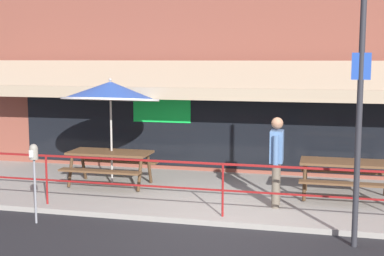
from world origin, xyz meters
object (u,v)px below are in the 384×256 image
object	(u,v)px
patio_umbrella_left	(110,92)
street_sign_pole	(359,119)
parking_meter_near	(34,159)
picnic_table_left	(110,159)
pedestrian_walking	(277,157)
picnic_table_centre	(346,169)

from	to	relation	value
patio_umbrella_left	street_sign_pole	size ratio (longest dim) A/B	0.62
parking_meter_near	street_sign_pole	world-z (taller)	street_sign_pole
picnic_table_left	street_sign_pole	world-z (taller)	street_sign_pole
pedestrian_walking	picnic_table_centre	bearing A→B (deg)	34.50
picnic_table_left	picnic_table_centre	world-z (taller)	same
picnic_table_left	patio_umbrella_left	bearing A→B (deg)	90.00
picnic_table_centre	pedestrian_walking	distance (m)	1.63
parking_meter_near	picnic_table_centre	bearing A→B (deg)	26.18
patio_umbrella_left	street_sign_pole	distance (m)	5.67
picnic_table_left	street_sign_pole	xyz separation A→B (m)	(5.06, -2.46, 1.29)
pedestrian_walking	street_sign_pole	xyz separation A→B (m)	(1.35, -1.63, 0.93)
picnic_table_left	parking_meter_near	world-z (taller)	parking_meter_near
street_sign_pole	patio_umbrella_left	bearing A→B (deg)	153.27
patio_umbrella_left	parking_meter_near	world-z (taller)	patio_umbrella_left
picnic_table_centre	street_sign_pole	size ratio (longest dim) A/B	0.47
street_sign_pole	picnic_table_centre	bearing A→B (deg)	91.01
picnic_table_left	patio_umbrella_left	world-z (taller)	patio_umbrella_left
picnic_table_centre	parking_meter_near	world-z (taller)	parking_meter_near
picnic_table_left	picnic_table_centre	distance (m)	5.02
parking_meter_near	picnic_table_left	bearing A→B (deg)	82.14
picnic_table_left	patio_umbrella_left	size ratio (longest dim) A/B	0.75
picnic_table_centre	patio_umbrella_left	xyz separation A→B (m)	(-5.02, 0.02, 1.47)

